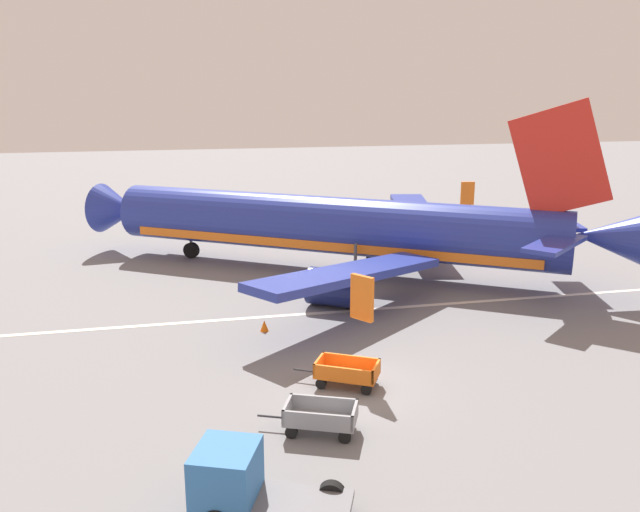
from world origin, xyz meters
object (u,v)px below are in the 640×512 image
object	(u,v)px
service_truck_beside_carts	(243,482)
airplane	(344,228)
baggage_cart_nearest	(320,417)
baggage_cart_second_in_row	(347,372)
traffic_cone_near_plane	(264,326)

from	to	relation	value
service_truck_beside_carts	airplane	bearing A→B (deg)	69.36
airplane	service_truck_beside_carts	world-z (taller)	airplane
baggage_cart_nearest	airplane	bearing A→B (deg)	73.39
baggage_cart_nearest	baggage_cart_second_in_row	size ratio (longest dim) A/B	1.03
service_truck_beside_carts	traffic_cone_near_plane	xyz separation A→B (m)	(2.52, 14.53, -0.82)
baggage_cart_nearest	traffic_cone_near_plane	size ratio (longest dim) A/B	6.30
baggage_cart_second_in_row	traffic_cone_near_plane	bearing A→B (deg)	109.48
traffic_cone_near_plane	baggage_cart_nearest	bearing A→B (deg)	-86.70
baggage_cart_nearest	traffic_cone_near_plane	xyz separation A→B (m)	(-0.60, 10.39, -0.32)
airplane	service_truck_beside_carts	distance (m)	25.81
baggage_cart_nearest	service_truck_beside_carts	xyz separation A→B (m)	(-3.12, -4.14, 0.50)
baggage_cart_nearest	service_truck_beside_carts	bearing A→B (deg)	-126.97
baggage_cart_second_in_row	traffic_cone_near_plane	size ratio (longest dim) A/B	6.13
airplane	traffic_cone_near_plane	world-z (taller)	airplane
service_truck_beside_carts	baggage_cart_second_in_row	bearing A→B (deg)	56.76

